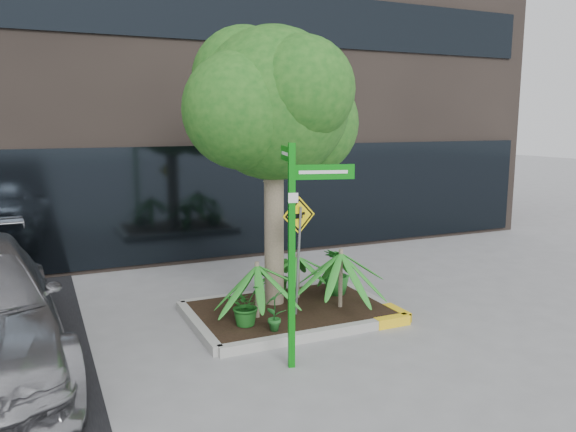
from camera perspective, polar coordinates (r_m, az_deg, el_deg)
name	(u,v)px	position (r m, az deg, el deg)	size (l,w,h in m)	color
ground	(286,324)	(9.27, -0.16, -10.88)	(80.00, 80.00, 0.00)	gray
planter	(292,311)	(9.56, 0.44, -9.58)	(3.35, 2.36, 0.15)	#9E9E99
tree	(273,104)	(9.34, -1.54, 11.28)	(3.21, 2.85, 4.82)	gray
palm_front	(341,253)	(9.39, 5.40, -3.77)	(1.12, 1.12, 1.24)	gray
palm_left	(257,265)	(8.88, -3.18, -5.04)	(1.02, 1.02, 1.14)	gray
palm_back	(298,257)	(9.90, 0.99, -4.15)	(0.89, 0.89, 0.99)	gray
shrub_a	(246,304)	(8.72, -4.34, -8.94)	(0.59, 0.59, 0.65)	#1B611D
shrub_b	(336,271)	(10.21, 4.94, -5.62)	(0.47, 0.47, 0.84)	#216F24
shrub_c	(275,310)	(8.47, -1.38, -9.51)	(0.34, 0.34, 0.64)	#1E6323
shrub_d	(281,276)	(10.14, -0.67, -6.07)	(0.39, 0.39, 0.71)	#21691E
street_sign_post	(295,231)	(7.27, 0.74, -1.51)	(0.86, 1.02, 2.98)	#0B7D11
cattle_sign	(299,236)	(8.84, 1.08, -2.03)	(0.59, 0.18, 1.94)	slate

